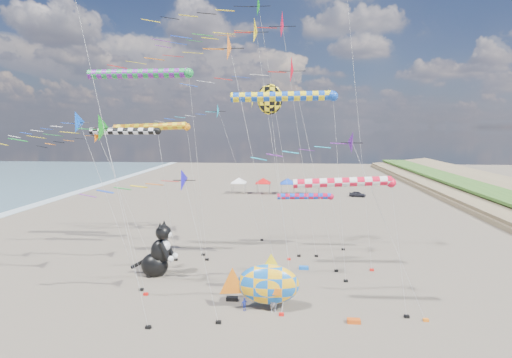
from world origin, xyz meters
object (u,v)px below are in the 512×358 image
object	(u,v)px
child_blue	(244,304)
person_adult	(274,301)
fish_inflatable	(267,284)
parked_car	(358,194)
cat_inflatable	(157,248)
child_green	(262,294)

from	to	relation	value
child_blue	person_adult	bearing A→B (deg)	-44.25
fish_inflatable	parked_car	size ratio (longest dim) A/B	1.93
parked_car	cat_inflatable	bearing A→B (deg)	164.17
fish_inflatable	child_blue	distance (m)	2.27
parked_car	child_green	bearing A→B (deg)	176.56
child_green	parked_car	world-z (taller)	child_green
cat_inflatable	child_green	world-z (taller)	cat_inflatable
person_adult	parked_car	size ratio (longest dim) A/B	0.51
cat_inflatable	fish_inflatable	distance (m)	12.08
person_adult	child_blue	distance (m)	2.21
cat_inflatable	person_adult	xyz separation A→B (m)	(10.91, -6.54, -1.73)
cat_inflatable	fish_inflatable	xyz separation A→B (m)	(10.42, -6.09, -0.60)
child_blue	child_green	bearing A→B (deg)	12.94
cat_inflatable	child_blue	xyz separation A→B (m)	(8.73, -6.50, -2.06)
cat_inflatable	child_green	distance (m)	11.15
cat_inflatable	child_blue	distance (m)	11.08
fish_inflatable	person_adult	bearing A→B (deg)	-42.64
person_adult	child_green	xyz separation A→B (m)	(-1.02, 1.77, -0.22)
child_blue	parked_car	xyz separation A→B (m)	(16.74, 50.33, 0.05)
person_adult	child_blue	size ratio (longest dim) A/B	1.66
person_adult	child_green	distance (m)	2.06
fish_inflatable	parked_car	xyz separation A→B (m)	(15.05, 49.91, -1.41)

